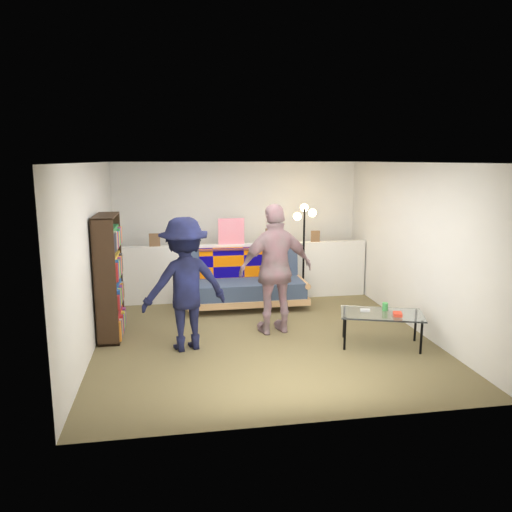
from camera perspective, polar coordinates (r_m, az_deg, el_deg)
The scene contains 10 objects.
ground at distance 7.20m, azimuth 0.53°, elevation -8.84°, with size 5.00×5.00×0.00m, color brown.
room_shell at distance 7.28m, azimuth -0.09°, elevation 4.91°, with size 4.60×5.05×2.45m.
half_wall_ledge at distance 8.77m, azimuth -1.52°, elevation -1.81°, with size 4.45×0.15×1.00m, color silver.
ledge_decor at distance 8.60m, azimuth -3.02°, elevation 2.51°, with size 2.97×0.02×0.45m.
futon_sofa at distance 8.40m, azimuth -1.05°, elevation -3.10°, with size 1.99×0.97×0.85m.
bookshelf at distance 7.17m, azimuth -16.45°, elevation -2.74°, with size 0.28×0.85×1.71m.
coffee_table at distance 6.84m, azimuth 14.23°, elevation -6.58°, with size 1.19×0.89×0.55m.
floor_lamp at distance 8.65m, azimuth 5.53°, elevation 2.67°, with size 0.38×0.30×1.69m.
person_left at distance 6.48m, azimuth -8.14°, elevation -3.20°, with size 1.12×0.64×1.73m, color black.
person_right at distance 7.02m, azimuth 2.29°, elevation -1.53°, with size 1.08×0.45×1.84m, color #C27D8B.
Camera 1 is at (-1.19, -6.67, 2.44)m, focal length 35.00 mm.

